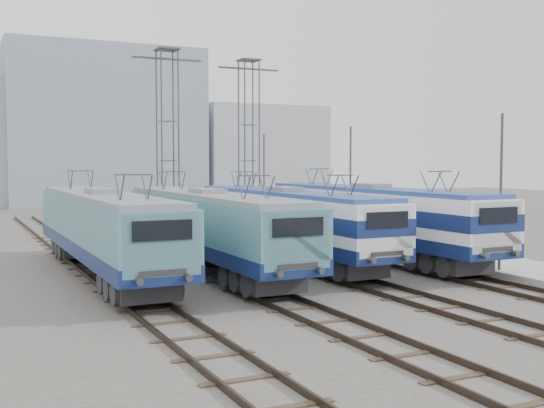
{
  "coord_description": "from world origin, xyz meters",
  "views": [
    {
      "loc": [
        -12.76,
        -19.96,
        4.97
      ],
      "look_at": [
        0.16,
        7.0,
        3.09
      ],
      "focal_mm": 45.0,
      "sensor_mm": 36.0,
      "label": 1
    }
  ],
  "objects_px": {
    "catenary_tower_west": "(168,135)",
    "locomotive_center_right": "(287,218)",
    "locomotive_far_left": "(104,226)",
    "locomotive_far_right": "(373,214)",
    "locomotive_center_left": "(209,224)",
    "mast_front": "(501,196)",
    "catenary_tower_east": "(249,137)",
    "mast_mid": "(350,186)",
    "mast_rear": "(264,181)"
  },
  "relations": [
    {
      "from": "catenary_tower_west",
      "to": "locomotive_center_right",
      "type": "bearing_deg",
      "value": -79.63
    },
    {
      "from": "locomotive_far_left",
      "to": "locomotive_far_right",
      "type": "bearing_deg",
      "value": -0.66
    },
    {
      "from": "locomotive_center_left",
      "to": "mast_front",
      "type": "height_order",
      "value": "mast_front"
    },
    {
      "from": "locomotive_center_right",
      "to": "catenary_tower_west",
      "type": "xyz_separation_m",
      "value": [
        -2.25,
        12.3,
        4.44
      ]
    },
    {
      "from": "catenary_tower_east",
      "to": "mast_mid",
      "type": "bearing_deg",
      "value": -78.14
    },
    {
      "from": "catenary_tower_west",
      "to": "mast_front",
      "type": "height_order",
      "value": "catenary_tower_west"
    },
    {
      "from": "locomotive_far_right",
      "to": "catenary_tower_west",
      "type": "height_order",
      "value": "catenary_tower_west"
    },
    {
      "from": "locomotive_center_left",
      "to": "locomotive_center_right",
      "type": "bearing_deg",
      "value": 15.55
    },
    {
      "from": "catenary_tower_east",
      "to": "locomotive_far_left",
      "type": "bearing_deg",
      "value": -131.6
    },
    {
      "from": "mast_mid",
      "to": "locomotive_center_right",
      "type": "bearing_deg",
      "value": -145.91
    },
    {
      "from": "locomotive_far_left",
      "to": "catenary_tower_east",
      "type": "distance_m",
      "value": 20.45
    },
    {
      "from": "locomotive_center_left",
      "to": "locomotive_far_right",
      "type": "bearing_deg",
      "value": 2.98
    },
    {
      "from": "locomotive_center_right",
      "to": "catenary_tower_east",
      "type": "relative_size",
      "value": 1.43
    },
    {
      "from": "mast_mid",
      "to": "locomotive_far_left",
      "type": "bearing_deg",
      "value": -162.21
    },
    {
      "from": "locomotive_far_left",
      "to": "catenary_tower_west",
      "type": "distance_m",
      "value": 15.24
    },
    {
      "from": "catenary_tower_west",
      "to": "catenary_tower_east",
      "type": "bearing_deg",
      "value": 17.1
    },
    {
      "from": "mast_mid",
      "to": "locomotive_center_left",
      "type": "bearing_deg",
      "value": -152.91
    },
    {
      "from": "locomotive_center_right",
      "to": "mast_mid",
      "type": "relative_size",
      "value": 2.46
    },
    {
      "from": "locomotive_center_left",
      "to": "locomotive_center_right",
      "type": "relative_size",
      "value": 1.01
    },
    {
      "from": "locomotive_far_right",
      "to": "catenary_tower_west",
      "type": "bearing_deg",
      "value": 117.3
    },
    {
      "from": "catenary_tower_west",
      "to": "mast_rear",
      "type": "height_order",
      "value": "catenary_tower_west"
    },
    {
      "from": "locomotive_center_right",
      "to": "mast_rear",
      "type": "height_order",
      "value": "mast_rear"
    },
    {
      "from": "locomotive_center_right",
      "to": "catenary_tower_east",
      "type": "height_order",
      "value": "catenary_tower_east"
    },
    {
      "from": "locomotive_far_right",
      "to": "catenary_tower_east",
      "type": "distance_m",
      "value": 15.7
    },
    {
      "from": "mast_front",
      "to": "catenary_tower_west",
      "type": "bearing_deg",
      "value": 113.27
    },
    {
      "from": "catenary_tower_west",
      "to": "mast_mid",
      "type": "bearing_deg",
      "value": -42.93
    },
    {
      "from": "locomotive_center_left",
      "to": "mast_mid",
      "type": "bearing_deg",
      "value": 27.09
    },
    {
      "from": "locomotive_far_left",
      "to": "locomotive_center_left",
      "type": "bearing_deg",
      "value": -7.89
    },
    {
      "from": "locomotive_far_left",
      "to": "locomotive_center_right",
      "type": "height_order",
      "value": "locomotive_far_left"
    },
    {
      "from": "catenary_tower_east",
      "to": "mast_rear",
      "type": "relative_size",
      "value": 1.71
    },
    {
      "from": "locomotive_far_right",
      "to": "locomotive_center_left",
      "type": "bearing_deg",
      "value": -177.02
    },
    {
      "from": "catenary_tower_west",
      "to": "mast_mid",
      "type": "relative_size",
      "value": 1.71
    },
    {
      "from": "locomotive_far_left",
      "to": "locomotive_far_right",
      "type": "height_order",
      "value": "locomotive_far_right"
    },
    {
      "from": "locomotive_center_left",
      "to": "mast_rear",
      "type": "height_order",
      "value": "mast_rear"
    },
    {
      "from": "locomotive_center_left",
      "to": "catenary_tower_east",
      "type": "xyz_separation_m",
      "value": [
        8.75,
        15.55,
        4.47
      ]
    },
    {
      "from": "catenary_tower_west",
      "to": "mast_mid",
      "type": "distance_m",
      "value": 12.16
    },
    {
      "from": "catenary_tower_east",
      "to": "locomotive_center_right",
      "type": "bearing_deg",
      "value": -106.56
    },
    {
      "from": "locomotive_center_left",
      "to": "locomotive_far_right",
      "type": "relative_size",
      "value": 0.98
    },
    {
      "from": "locomotive_center_right",
      "to": "catenary_tower_east",
      "type": "bearing_deg",
      "value": 73.44
    },
    {
      "from": "catenary_tower_east",
      "to": "mast_rear",
      "type": "height_order",
      "value": "catenary_tower_east"
    },
    {
      "from": "locomotive_center_right",
      "to": "mast_front",
      "type": "distance_m",
      "value": 10.07
    },
    {
      "from": "locomotive_far_right",
      "to": "mast_rear",
      "type": "distance_m",
      "value": 17.22
    },
    {
      "from": "locomotive_far_left",
      "to": "mast_front",
      "type": "xyz_separation_m",
      "value": [
        15.35,
        -7.07,
        1.3
      ]
    },
    {
      "from": "catenary_tower_west",
      "to": "catenary_tower_east",
      "type": "distance_m",
      "value": 6.8
    },
    {
      "from": "locomotive_far_right",
      "to": "mast_rear",
      "type": "relative_size",
      "value": 2.54
    },
    {
      "from": "locomotive_far_left",
      "to": "catenary_tower_west",
      "type": "relative_size",
      "value": 1.47
    },
    {
      "from": "catenary_tower_west",
      "to": "mast_front",
      "type": "relative_size",
      "value": 1.71
    },
    {
      "from": "locomotive_far_right",
      "to": "catenary_tower_west",
      "type": "xyz_separation_m",
      "value": [
        -6.75,
        13.08,
        4.37
      ]
    },
    {
      "from": "mast_rear",
      "to": "locomotive_far_left",
      "type": "bearing_deg",
      "value": -132.2
    },
    {
      "from": "locomotive_far_left",
      "to": "mast_front",
      "type": "height_order",
      "value": "mast_front"
    }
  ]
}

